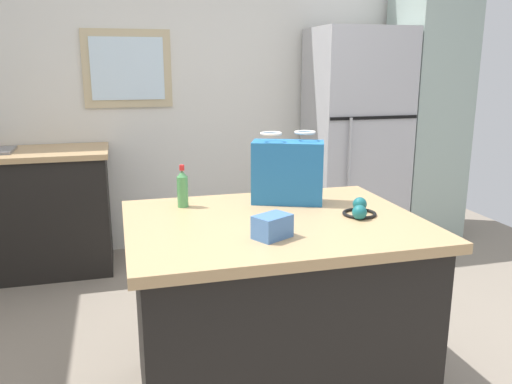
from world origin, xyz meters
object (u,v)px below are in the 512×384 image
refrigerator (355,140)px  tall_cabinet (426,119)px  kitchen_island (273,312)px  ear_defenders (360,210)px  small_box (272,227)px  shopping_bag (288,172)px  bottle (183,189)px

refrigerator → tall_cabinet: (0.66, 0.00, 0.16)m
refrigerator → tall_cabinet: 0.68m
kitchen_island → ear_defenders: bearing=-5.1°
small_box → tall_cabinet: bearing=46.7°
ear_defenders → kitchen_island: bearing=174.9°
refrigerator → small_box: (-1.38, -2.16, 0.02)m
kitchen_island → refrigerator: 2.37m
shopping_bag → ear_defenders: 0.40m
tall_cabinet → kitchen_island: bearing=-135.4°
bottle → small_box: bearing=-62.9°
refrigerator → ear_defenders: bearing=-115.0°
shopping_bag → bottle: (-0.50, 0.05, -0.06)m
refrigerator → ear_defenders: 2.17m
bottle → shopping_bag: bearing=-5.5°
kitchen_island → bottle: size_ratio=6.30×
ear_defenders → shopping_bag: bearing=129.3°
small_box → bottle: bearing=117.1°
refrigerator → shopping_bag: (-1.15, -1.67, 0.12)m
small_box → ear_defenders: 0.50m
kitchen_island → tall_cabinet: 2.82m
tall_cabinet → ear_defenders: 2.52m
kitchen_island → shopping_bag: 0.66m
tall_cabinet → ear_defenders: size_ratio=10.62×
refrigerator → kitchen_island: bearing=-124.0°
shopping_bag → ear_defenders: (0.24, -0.29, -0.13)m
shopping_bag → tall_cabinet: bearing=42.7°
kitchen_island → tall_cabinet: tall_cabinet is taller
refrigerator → tall_cabinet: bearing=0.0°
kitchen_island → small_box: small_box is taller
kitchen_island → bottle: bottle is taller
kitchen_island → ear_defenders: (0.38, -0.03, 0.46)m
kitchen_island → small_box: (-0.08, -0.23, 0.48)m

